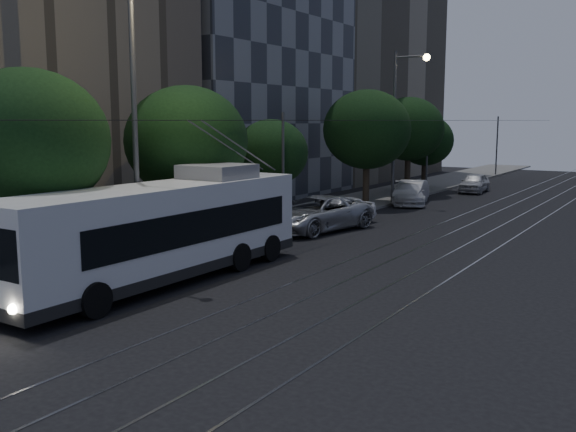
{
  "coord_description": "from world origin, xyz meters",
  "views": [
    {
      "loc": [
        11.77,
        -16.45,
        5.59
      ],
      "look_at": [
        -0.26,
        2.52,
        2.24
      ],
      "focal_mm": 40.0,
      "sensor_mm": 36.0,
      "label": 1
    }
  ],
  "objects_px": {
    "car_white_a": "(339,210)",
    "car_white_d": "(474,183)",
    "trolleybus": "(164,230)",
    "car_white_b": "(409,194)",
    "streetlamp_near": "(142,91)",
    "streetlamp_far": "(400,113)",
    "pickup_silver": "(317,214)",
    "car_white_c": "(411,192)"
  },
  "relations": [
    {
      "from": "streetlamp_near",
      "to": "car_white_c",
      "type": "bearing_deg",
      "value": 88.89
    },
    {
      "from": "car_white_d",
      "to": "streetlamp_far",
      "type": "relative_size",
      "value": 0.44
    },
    {
      "from": "car_white_b",
      "to": "streetlamp_near",
      "type": "relative_size",
      "value": 0.45
    },
    {
      "from": "pickup_silver",
      "to": "car_white_d",
      "type": "bearing_deg",
      "value": 96.96
    },
    {
      "from": "car_white_a",
      "to": "trolleybus",
      "type": "bearing_deg",
      "value": -70.05
    },
    {
      "from": "streetlamp_near",
      "to": "streetlamp_far",
      "type": "height_order",
      "value": "streetlamp_near"
    },
    {
      "from": "car_white_a",
      "to": "car_white_b",
      "type": "height_order",
      "value": "car_white_a"
    },
    {
      "from": "trolleybus",
      "to": "car_white_c",
      "type": "relative_size",
      "value": 2.77
    },
    {
      "from": "car_white_b",
      "to": "car_white_c",
      "type": "bearing_deg",
      "value": 66.44
    },
    {
      "from": "car_white_b",
      "to": "car_white_d",
      "type": "height_order",
      "value": "car_white_d"
    },
    {
      "from": "car_white_c",
      "to": "streetlamp_near",
      "type": "xyz_separation_m",
      "value": [
        -0.47,
        -24.4,
        5.82
      ]
    },
    {
      "from": "car_white_c",
      "to": "car_white_d",
      "type": "distance_m",
      "value": 9.27
    },
    {
      "from": "streetlamp_near",
      "to": "car_white_d",
      "type": "bearing_deg",
      "value": 86.46
    },
    {
      "from": "pickup_silver",
      "to": "car_white_d",
      "type": "relative_size",
      "value": 1.44
    },
    {
      "from": "pickup_silver",
      "to": "car_white_b",
      "type": "height_order",
      "value": "pickup_silver"
    },
    {
      "from": "trolleybus",
      "to": "car_white_d",
      "type": "bearing_deg",
      "value": 88.69
    },
    {
      "from": "pickup_silver",
      "to": "car_white_c",
      "type": "xyz_separation_m",
      "value": [
        0.0,
        12.85,
        -0.1
      ]
    },
    {
      "from": "car_white_a",
      "to": "car_white_d",
      "type": "xyz_separation_m",
      "value": [
        1.6,
        19.63,
        -0.02
      ]
    },
    {
      "from": "car_white_a",
      "to": "car_white_c",
      "type": "bearing_deg",
      "value": 107.28
    },
    {
      "from": "trolleybus",
      "to": "pickup_silver",
      "type": "distance_m",
      "value": 11.92
    },
    {
      "from": "car_white_c",
      "to": "car_white_b",
      "type": "bearing_deg",
      "value": -101.22
    },
    {
      "from": "car_white_a",
      "to": "streetlamp_near",
      "type": "xyz_separation_m",
      "value": [
        -0.47,
        -13.9,
        5.84
      ]
    },
    {
      "from": "pickup_silver",
      "to": "streetlamp_near",
      "type": "bearing_deg",
      "value": -81.22
    },
    {
      "from": "pickup_silver",
      "to": "car_white_b",
      "type": "relative_size",
      "value": 1.27
    },
    {
      "from": "streetlamp_near",
      "to": "streetlamp_far",
      "type": "distance_m",
      "value": 23.28
    },
    {
      "from": "pickup_silver",
      "to": "car_white_a",
      "type": "xyz_separation_m",
      "value": [
        0.0,
        2.35,
        -0.11
      ]
    },
    {
      "from": "pickup_silver",
      "to": "car_white_a",
      "type": "bearing_deg",
      "value": 101.12
    },
    {
      "from": "trolleybus",
      "to": "streetlamp_near",
      "type": "bearing_deg",
      "value": 164.69
    },
    {
      "from": "streetlamp_far",
      "to": "car_white_c",
      "type": "bearing_deg",
      "value": 66.74
    },
    {
      "from": "streetlamp_near",
      "to": "streetlamp_far",
      "type": "xyz_separation_m",
      "value": [
        -0.01,
        23.27,
        -0.56
      ]
    },
    {
      "from": "trolleybus",
      "to": "streetlamp_near",
      "type": "distance_m",
      "value": 4.94
    },
    {
      "from": "pickup_silver",
      "to": "car_white_d",
      "type": "distance_m",
      "value": 22.04
    },
    {
      "from": "pickup_silver",
      "to": "car_white_c",
      "type": "distance_m",
      "value": 12.85
    },
    {
      "from": "car_white_a",
      "to": "car_white_b",
      "type": "relative_size",
      "value": 0.91
    },
    {
      "from": "car_white_a",
      "to": "car_white_d",
      "type": "height_order",
      "value": "car_white_a"
    },
    {
      "from": "pickup_silver",
      "to": "streetlamp_far",
      "type": "bearing_deg",
      "value": 103.49
    },
    {
      "from": "trolleybus",
      "to": "car_white_b",
      "type": "xyz_separation_m",
      "value": [
        -0.66,
        24.22,
        -1.08
      ]
    },
    {
      "from": "car_white_a",
      "to": "car_white_c",
      "type": "xyz_separation_m",
      "value": [
        0.0,
        10.5,
        0.01
      ]
    },
    {
      "from": "car_white_a",
      "to": "car_white_c",
      "type": "relative_size",
      "value": 0.95
    },
    {
      "from": "car_white_a",
      "to": "car_white_d",
      "type": "distance_m",
      "value": 19.7
    },
    {
      "from": "pickup_silver",
      "to": "streetlamp_near",
      "type": "distance_m",
      "value": 12.9
    },
    {
      "from": "trolleybus",
      "to": "car_white_d",
      "type": "height_order",
      "value": "trolleybus"
    }
  ]
}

